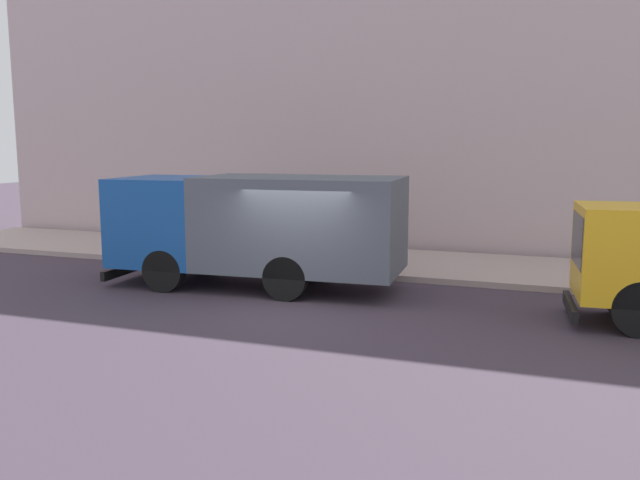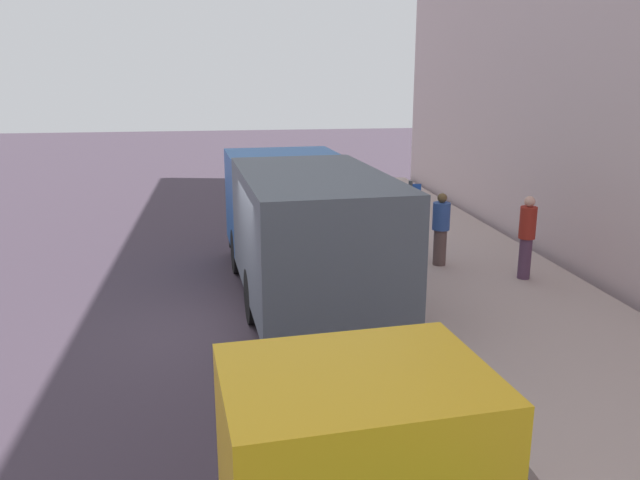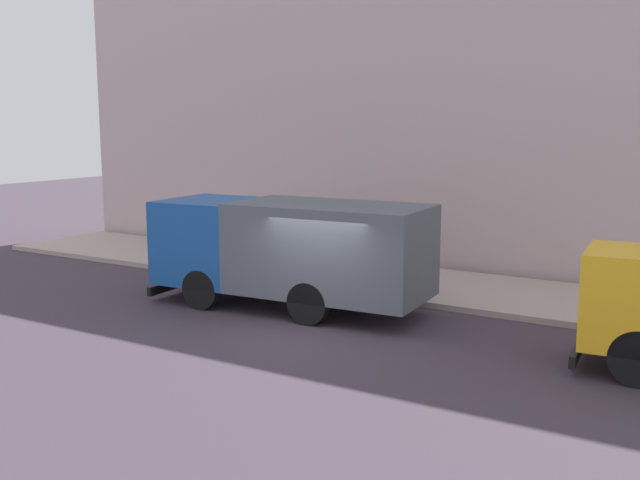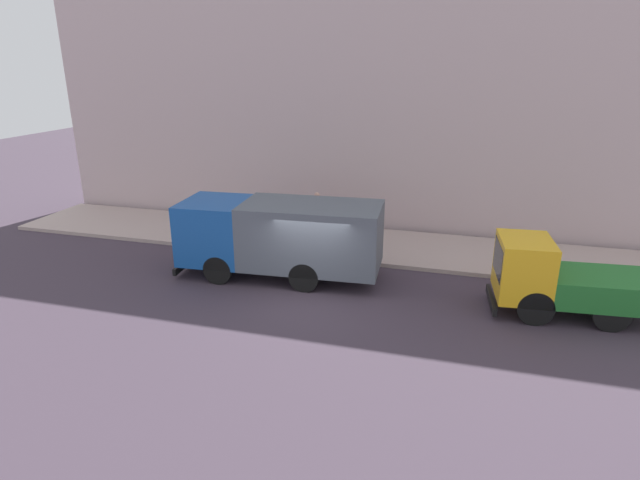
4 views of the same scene
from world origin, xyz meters
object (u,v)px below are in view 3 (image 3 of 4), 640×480
at_px(large_utility_truck, 289,247).
at_px(pedestrian_walking, 316,245).
at_px(traffic_cone_orange, 193,259).
at_px(street_sign_post, 339,240).
at_px(pedestrian_standing, 375,239).

relative_size(large_utility_truck, pedestrian_walking, 4.37).
bearing_deg(traffic_cone_orange, street_sign_post, -88.96).
distance_m(pedestrian_standing, street_sign_post, 2.70).
height_order(large_utility_truck, pedestrian_walking, large_utility_truck).
relative_size(large_utility_truck, street_sign_post, 3.27).
distance_m(pedestrian_walking, street_sign_post, 1.97).
height_order(large_utility_truck, street_sign_post, large_utility_truck).
relative_size(pedestrian_walking, street_sign_post, 0.75).
height_order(pedestrian_standing, street_sign_post, street_sign_post).
xyz_separation_m(pedestrian_walking, traffic_cone_orange, (-1.29, 3.71, -0.58)).
height_order(large_utility_truck, pedestrian_standing, large_utility_truck).
bearing_deg(traffic_cone_orange, pedestrian_standing, -60.84).
relative_size(pedestrian_walking, traffic_cone_orange, 2.87).
bearing_deg(pedestrian_standing, large_utility_truck, 128.84).
xyz_separation_m(pedestrian_standing, street_sign_post, (-2.66, -0.26, 0.38)).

